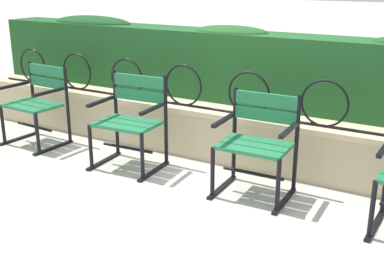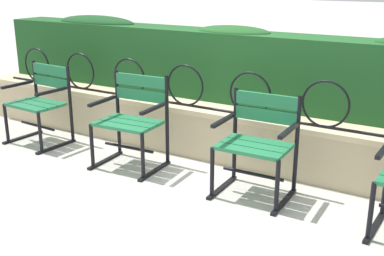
% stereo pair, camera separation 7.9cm
% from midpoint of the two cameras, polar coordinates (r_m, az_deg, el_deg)
% --- Properties ---
extents(ground_plane, '(60.00, 60.00, 0.00)m').
position_cam_midpoint_polar(ground_plane, '(4.23, 0.06, -7.36)').
color(ground_plane, '#BCB7AD').
extents(stone_wall, '(6.67, 0.41, 0.51)m').
position_cam_midpoint_polar(stone_wall, '(4.82, 5.26, -0.90)').
color(stone_wall, '#C6B289').
rests_on(stone_wall, ground).
extents(iron_arch_fence, '(6.14, 0.02, 0.42)m').
position_cam_midpoint_polar(iron_arch_fence, '(4.70, 3.52, 4.21)').
color(iron_arch_fence, black).
rests_on(iron_arch_fence, stone_wall).
extents(hedge_row, '(6.53, 0.46, 0.79)m').
position_cam_midpoint_polar(hedge_row, '(5.03, 7.27, 7.27)').
color(hedge_row, '#1E5123').
rests_on(hedge_row, stone_wall).
extents(park_chair_leftmost, '(0.63, 0.55, 0.85)m').
position_cam_midpoint_polar(park_chair_leftmost, '(5.54, -16.83, 3.04)').
color(park_chair_leftmost, '#237547').
rests_on(park_chair_leftmost, ground).
extents(park_chair_centre_left, '(0.64, 0.55, 0.88)m').
position_cam_midpoint_polar(park_chair_centre_left, '(4.67, -6.51, 1.14)').
color(park_chair_centre_left, '#237547').
rests_on(park_chair_centre_left, ground).
extents(park_chair_centre_right, '(0.62, 0.54, 0.85)m').
position_cam_midpoint_polar(park_chair_centre_right, '(4.07, 8.22, -1.56)').
color(park_chair_centre_right, '#237547').
rests_on(park_chair_centre_right, ground).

